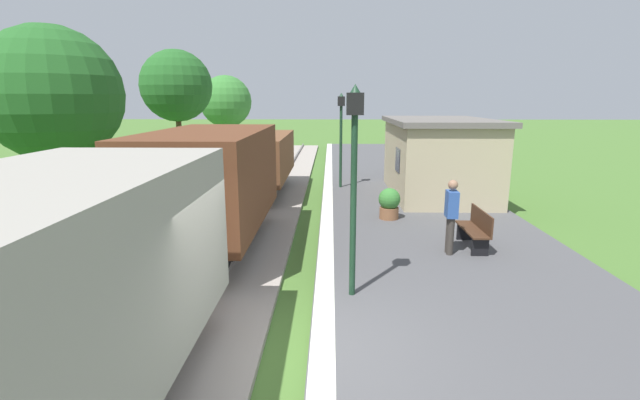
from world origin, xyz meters
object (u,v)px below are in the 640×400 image
at_px(bench_down_platform, 403,164).
at_px(lamp_post_far, 341,123).
at_px(tree_field_left, 176,86).
at_px(tree_field_distant, 226,102).
at_px(potted_planter, 389,203).
at_px(lamp_post_near, 354,154).
at_px(tree_trackside_far, 53,95).
at_px(station_hut, 438,157).
at_px(freight_train, 205,193).
at_px(person_waiting, 451,214).
at_px(bench_near_hut, 476,228).

bearing_deg(bench_down_platform, lamp_post_far, -131.22).
xyz_separation_m(tree_field_left, tree_field_distant, (0.64, 8.25, -0.82)).
relative_size(bench_down_platform, potted_planter, 1.64).
relative_size(lamp_post_near, tree_field_left, 0.60).
bearing_deg(lamp_post_near, lamp_post_far, 90.00).
xyz_separation_m(lamp_post_near, tree_trackside_far, (-10.17, 8.36, 1.06)).
bearing_deg(tree_trackside_far, station_hut, 1.90).
xyz_separation_m(freight_train, person_waiting, (5.62, -0.24, -0.41)).
distance_m(freight_train, lamp_post_near, 4.31).
height_order(bench_near_hut, tree_trackside_far, tree_trackside_far).
relative_size(bench_near_hut, lamp_post_near, 0.41).
xyz_separation_m(bench_down_platform, lamp_post_far, (-3.05, -3.48, 2.08)).
xyz_separation_m(station_hut, lamp_post_near, (-3.50, -8.82, 1.15)).
bearing_deg(lamp_post_far, tree_field_left, 144.76).
xyz_separation_m(freight_train, lamp_post_near, (3.30, -2.51, 1.20)).
height_order(lamp_post_far, tree_trackside_far, tree_trackside_far).
bearing_deg(freight_train, tree_trackside_far, 139.56).
xyz_separation_m(lamp_post_far, tree_field_left, (-8.41, 5.94, 1.57)).
xyz_separation_m(potted_planter, lamp_post_far, (-1.33, 4.87, 2.08)).
distance_m(lamp_post_near, lamp_post_far, 10.20).
xyz_separation_m(lamp_post_near, tree_field_left, (-8.41, 16.14, 1.57)).
xyz_separation_m(person_waiting, tree_trackside_far, (-12.49, 6.09, 2.68)).
relative_size(station_hut, person_waiting, 3.39).
bearing_deg(tree_trackside_far, tree_field_left, 77.25).
xyz_separation_m(lamp_post_far, tree_trackside_far, (-10.17, -1.83, 1.06)).
height_order(station_hut, lamp_post_far, lamp_post_far).
height_order(station_hut, tree_field_distant, tree_field_distant).
height_order(potted_planter, tree_trackside_far, tree_trackside_far).
relative_size(station_hut, lamp_post_near, 1.57).
bearing_deg(station_hut, potted_planter, -121.80).
xyz_separation_m(bench_down_platform, lamp_post_near, (-3.05, -13.67, 2.08)).
bearing_deg(tree_field_distant, freight_train, -78.45).
height_order(bench_down_platform, lamp_post_far, lamp_post_far).
bearing_deg(person_waiting, tree_field_distant, -62.86).
distance_m(potted_planter, tree_field_distant, 21.31).
distance_m(person_waiting, tree_field_distant, 24.42).
xyz_separation_m(person_waiting, potted_planter, (-0.99, 3.05, -0.46)).
bearing_deg(freight_train, bench_near_hut, 1.86).
bearing_deg(bench_down_platform, bench_near_hut, -90.00).
height_order(lamp_post_far, tree_field_distant, tree_field_distant).
xyz_separation_m(bench_near_hut, person_waiting, (-0.72, -0.45, 0.46)).
xyz_separation_m(bench_near_hut, lamp_post_near, (-3.05, -2.72, 2.08)).
bearing_deg(tree_trackside_far, tree_field_distant, 81.48).
bearing_deg(bench_near_hut, station_hut, 85.72).
height_order(person_waiting, tree_field_distant, tree_field_distant).
distance_m(station_hut, lamp_post_near, 9.56).
distance_m(bench_down_platform, tree_field_left, 12.27).
bearing_deg(person_waiting, tree_field_left, -49.65).
relative_size(station_hut, lamp_post_far, 1.57).
height_order(freight_train, tree_field_distant, tree_field_distant).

